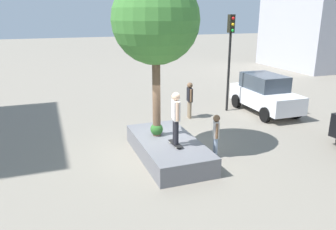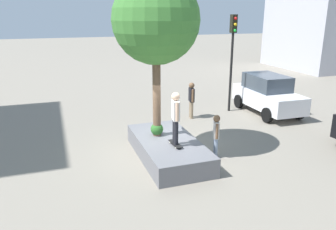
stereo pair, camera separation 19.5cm
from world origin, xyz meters
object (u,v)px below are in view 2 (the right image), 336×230
at_px(skateboarder, 176,115).
at_px(passerby_with_bag, 191,98).
at_px(police_car, 267,94).
at_px(pedestrian_crossing, 216,133).
at_px(planter_ledge, 168,149).
at_px(skateboard, 175,144).
at_px(plaza_tree, 156,21).
at_px(traffic_light_median, 232,47).

height_order(skateboarder, passerby_with_bag, skateboarder).
distance_m(police_car, pedestrian_crossing, 6.33).
height_order(planter_ledge, skateboarder, skateboarder).
xyz_separation_m(skateboarder, police_car, (-4.07, 6.39, -0.75)).
height_order(skateboard, pedestrian_crossing, pedestrian_crossing).
relative_size(planter_ledge, passerby_with_bag, 2.35).
distance_m(plaza_tree, skateboard, 4.06).
xyz_separation_m(skateboarder, pedestrian_crossing, (-0.04, 1.51, -0.83)).
distance_m(plaza_tree, pedestrian_crossing, 4.27).
bearing_deg(pedestrian_crossing, plaza_tree, -121.02).
height_order(skateboard, passerby_with_bag, passerby_with_bag).
distance_m(skateboarder, passerby_with_bag, 5.20).
bearing_deg(planter_ledge, skateboarder, 6.70).
bearing_deg(traffic_light_median, skateboarder, -43.86).
xyz_separation_m(planter_ledge, traffic_light_median, (-4.44, 4.86, 2.91)).
height_order(skateboard, skateboarder, skateboarder).
height_order(police_car, traffic_light_median, traffic_light_median).
height_order(plaza_tree, pedestrian_crossing, plaza_tree).
relative_size(plaza_tree, traffic_light_median, 1.14).
bearing_deg(police_car, skateboard, -57.52).
xyz_separation_m(skateboard, police_car, (-4.07, 6.39, 0.26)).
relative_size(plaza_tree, police_car, 1.31).
distance_m(skateboarder, pedestrian_crossing, 1.73).
height_order(plaza_tree, passerby_with_bag, plaza_tree).
xyz_separation_m(planter_ledge, pedestrian_crossing, (0.51, 1.58, 0.56)).
distance_m(planter_ledge, traffic_light_median, 7.19).
distance_m(skateboard, passerby_with_bag, 5.16).
distance_m(skateboard, traffic_light_median, 7.37).
bearing_deg(plaza_tree, skateboarder, 14.17).
bearing_deg(skateboarder, police_car, 122.48).
distance_m(planter_ledge, plaza_tree, 4.32).
height_order(plaza_tree, skateboard, plaza_tree).
xyz_separation_m(police_car, traffic_light_median, (-0.92, -1.60, 2.27)).
bearing_deg(passerby_with_bag, skateboarder, -28.75).
bearing_deg(passerby_with_bag, traffic_light_median, 101.51).
distance_m(skateboard, skateboarder, 1.01).
height_order(police_car, pedestrian_crossing, police_car).
height_order(planter_ledge, plaza_tree, plaza_tree).
distance_m(plaza_tree, skateboarder, 3.11).
xyz_separation_m(police_car, pedestrian_crossing, (4.03, -4.88, -0.08)).
xyz_separation_m(traffic_light_median, passerby_with_bag, (0.47, -2.32, -2.24)).
bearing_deg(skateboard, traffic_light_median, 136.14).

